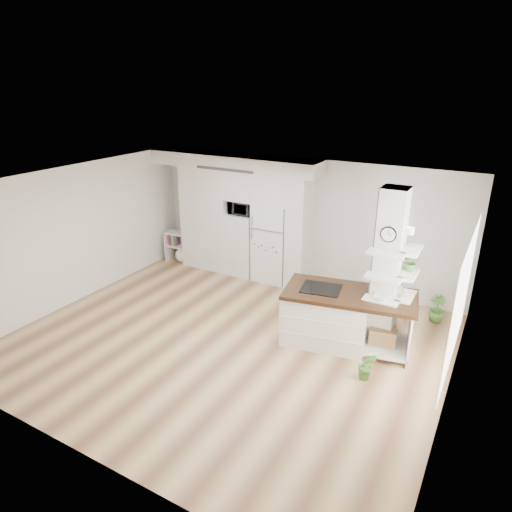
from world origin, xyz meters
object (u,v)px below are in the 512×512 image
(refrigerator, at_px, (273,242))
(bookshelf, at_px, (181,249))
(floor_plant_a, at_px, (367,366))
(kitchen_island, at_px, (333,315))

(refrigerator, xyz_separation_m, bookshelf, (-2.45, -0.18, -0.55))
(refrigerator, relative_size, floor_plant_a, 3.63)
(refrigerator, height_order, floor_plant_a, refrigerator)
(kitchen_island, height_order, bookshelf, kitchen_island)
(refrigerator, relative_size, bookshelf, 2.34)
(floor_plant_a, bearing_deg, refrigerator, 138.59)
(refrigerator, distance_m, bookshelf, 2.51)
(refrigerator, bearing_deg, bookshelf, -175.78)
(refrigerator, height_order, kitchen_island, refrigerator)
(refrigerator, xyz_separation_m, kitchen_island, (2.09, -1.81, -0.38))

